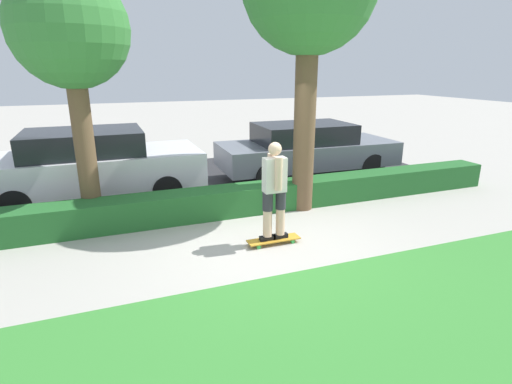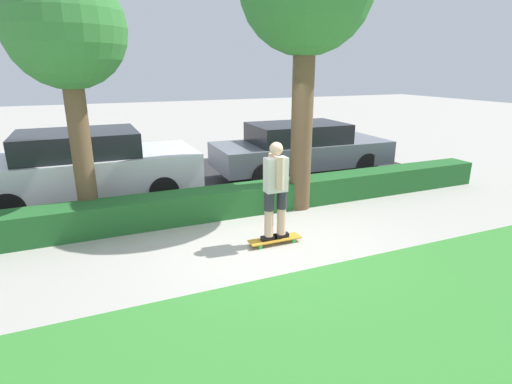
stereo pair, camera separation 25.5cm
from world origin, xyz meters
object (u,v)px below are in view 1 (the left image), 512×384
at_px(tree_near, 70,35).
at_px(parked_car_front, 92,164).
at_px(skater_person, 274,189).
at_px(skateboard, 274,240).
at_px(parked_car_middle, 306,149).

distance_m(tree_near, parked_car_front, 2.95).
height_order(skater_person, parked_car_front, skater_person).
bearing_deg(parked_car_front, skater_person, -53.16).
distance_m(skateboard, parked_car_middle, 4.37).
xyz_separation_m(skater_person, parked_car_middle, (2.44, 3.57, -0.18)).
bearing_deg(skater_person, parked_car_middle, 55.67).
relative_size(skateboard, parked_car_front, 0.19).
height_order(parked_car_front, parked_car_middle, parked_car_front).
bearing_deg(skater_person, tree_near, 144.21).
distance_m(skater_person, parked_car_middle, 4.32).
xyz_separation_m(skater_person, parked_car_front, (-2.75, 3.58, -0.15)).
bearing_deg(parked_car_middle, skater_person, -123.08).
height_order(skateboard, skater_person, skater_person).
height_order(skater_person, parked_car_middle, skater_person).
distance_m(tree_near, parked_car_middle, 5.99).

